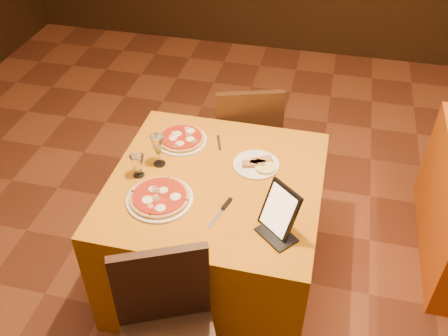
% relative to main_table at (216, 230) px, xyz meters
% --- Properties ---
extents(floor, '(6.00, 7.00, 0.01)m').
position_rel_main_table_xyz_m(floor, '(0.17, -0.40, -0.38)').
color(floor, '#5E2D19').
rests_on(floor, ground).
extents(main_table, '(1.10, 1.10, 0.75)m').
position_rel_main_table_xyz_m(main_table, '(0.00, 0.00, 0.00)').
color(main_table, '#B46C0B').
rests_on(main_table, floor).
extents(chair_main_far, '(0.57, 0.57, 0.91)m').
position_rel_main_table_xyz_m(chair_main_far, '(0.00, 0.82, 0.08)').
color(chair_main_far, black).
rests_on(chair_main_far, floor).
extents(pizza_near, '(0.33, 0.33, 0.03)m').
position_rel_main_table_xyz_m(pizza_near, '(-0.23, -0.21, 0.39)').
color(pizza_near, white).
rests_on(pizza_near, main_table).
extents(pizza_far, '(0.30, 0.30, 0.03)m').
position_rel_main_table_xyz_m(pizza_far, '(-0.27, 0.29, 0.39)').
color(pizza_far, white).
rests_on(pizza_far, main_table).
extents(cutlet_dish, '(0.25, 0.25, 0.03)m').
position_rel_main_table_xyz_m(cutlet_dish, '(0.18, 0.17, 0.39)').
color(cutlet_dish, white).
rests_on(cutlet_dish, main_table).
extents(wine_glass, '(0.10, 0.10, 0.19)m').
position_rel_main_table_xyz_m(wine_glass, '(-0.33, 0.06, 0.47)').
color(wine_glass, '#C1BD6E').
rests_on(wine_glass, main_table).
extents(water_glass, '(0.08, 0.08, 0.13)m').
position_rel_main_table_xyz_m(water_glass, '(-0.40, -0.05, 0.44)').
color(water_glass, white).
rests_on(water_glass, main_table).
extents(tablet, '(0.21, 0.20, 0.23)m').
position_rel_main_table_xyz_m(tablet, '(0.37, -0.26, 0.49)').
color(tablet, black).
rests_on(tablet, main_table).
extents(knife, '(0.07, 0.19, 0.01)m').
position_rel_main_table_xyz_m(knife, '(0.07, -0.25, 0.38)').
color(knife, silver).
rests_on(knife, main_table).
extents(fork_near, '(0.06, 0.15, 0.01)m').
position_rel_main_table_xyz_m(fork_near, '(-0.36, -0.19, 0.38)').
color(fork_near, '#B2B3B9').
rests_on(fork_near, main_table).
extents(fork_far, '(0.06, 0.14, 0.01)m').
position_rel_main_table_xyz_m(fork_far, '(-0.06, 0.32, 0.38)').
color(fork_far, silver).
rests_on(fork_far, main_table).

